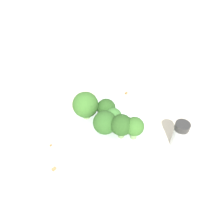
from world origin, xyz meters
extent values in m
plane|color=beige|center=(0.00, 0.00, 0.00)|extent=(3.00, 3.00, 0.00)
cylinder|color=silver|center=(0.00, 0.00, 0.02)|extent=(0.21, 0.21, 0.05)
cylinder|color=#8EB770|center=(0.03, 0.01, 0.06)|extent=(0.03, 0.03, 0.02)
sphere|color=#2D5B23|center=(0.03, 0.01, 0.08)|extent=(0.05, 0.05, 0.05)
cylinder|color=#84AD66|center=(-0.02, 0.06, 0.06)|extent=(0.02, 0.02, 0.03)
sphere|color=#386B28|center=(-0.02, 0.06, 0.08)|extent=(0.04, 0.04, 0.04)
cylinder|color=#8EB770|center=(0.00, 0.01, 0.06)|extent=(0.02, 0.02, 0.02)
sphere|color=#3D7533|center=(0.00, 0.01, 0.07)|extent=(0.04, 0.04, 0.04)
cylinder|color=#7A9E5B|center=(0.01, 0.04, 0.06)|extent=(0.02, 0.02, 0.03)
sphere|color=#28511E|center=(0.01, 0.04, 0.08)|extent=(0.05, 0.05, 0.05)
cylinder|color=#7A9E5B|center=(0.04, -0.05, 0.06)|extent=(0.02, 0.02, 0.03)
sphere|color=#386B28|center=(0.04, -0.05, 0.09)|extent=(0.06, 0.06, 0.06)
cylinder|color=#8EB770|center=(0.00, -0.03, 0.06)|extent=(0.02, 0.02, 0.02)
sphere|color=#28511E|center=(0.00, -0.03, 0.07)|extent=(0.04, 0.04, 0.04)
cylinder|color=#B2B7BC|center=(-0.11, 0.10, 0.03)|extent=(0.03, 0.03, 0.06)
cylinder|color=#2D2D2D|center=(-0.11, 0.10, 0.06)|extent=(0.03, 0.03, 0.02)
cube|color=olive|center=(0.14, -0.05, 0.00)|extent=(0.01, 0.01, 0.01)
cube|color=olive|center=(-0.12, -0.11, 0.00)|extent=(0.01, 0.01, 0.01)
cube|color=#AD7F4C|center=(0.16, 0.01, 0.00)|extent=(0.01, 0.01, 0.01)
camera|label=1|loc=(0.18, 0.29, 0.42)|focal=35.00mm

